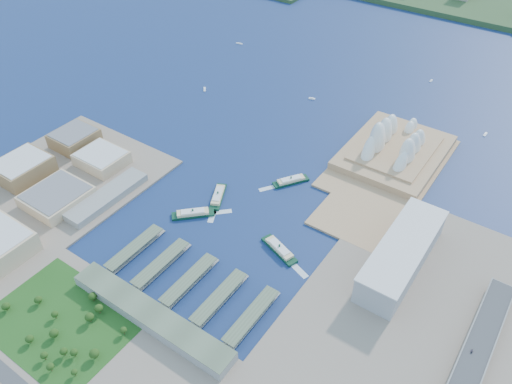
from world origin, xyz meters
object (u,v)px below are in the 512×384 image
Objects in this scene: toaster_building at (402,255)px; ferry_a at (218,195)px; ferry_b at (291,180)px; opera_house at (398,138)px; ferry_d at (279,248)px; ferry_c at (193,212)px; car_c at (472,351)px.

toaster_building is 246.56m from ferry_a.
ferry_a is 1.03× the size of ferry_b.
ferry_b is (-92.52, -138.86, -27.17)m from opera_house.
toaster_building is 138.95m from ferry_d.
ferry_d reaches higher than ferry_a.
ferry_c is at bearing -164.95° from toaster_building.
opera_house is 3.32× the size of ferry_d.
ferry_a is 124.14m from ferry_d.
ferry_a is (-245.10, -21.76, -15.51)m from toaster_building.
ferry_a is at bearing 93.43° from ferry_d.
toaster_building is 3.03× the size of ferry_b.
ferry_c is at bearing -120.92° from opera_house.
ferry_b is (62.59, 82.90, -0.16)m from ferry_a.
toaster_building is 2.94× the size of ferry_a.
ferry_b is at bearing 45.39° from ferry_d.
ferry_a is 45.78m from ferry_c.
opera_house reaches higher than ferry_b.
ferry_d reaches higher than ferry_b.
opera_house is 3.52× the size of ferry_b.
ferry_c is at bearing -122.24° from ferry_a.
opera_house is 1.16× the size of toaster_building.
toaster_building reaches higher than ferry_d.
opera_house reaches higher than ferry_a.
ferry_b is 314.12m from car_c.
opera_house is at bearing -75.48° from ferry_c.
toaster_building reaches higher than ferry_b.
toaster_building is at bearing -46.06° from ferry_d.
opera_house is 169.06m from ferry_b.
ferry_d is (-35.96, -256.62, -26.87)m from opera_house.
opera_house reaches higher than ferry_d.
ferry_b is 130.64m from ferry_d.
ferry_c is at bearing -84.12° from ferry_b.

